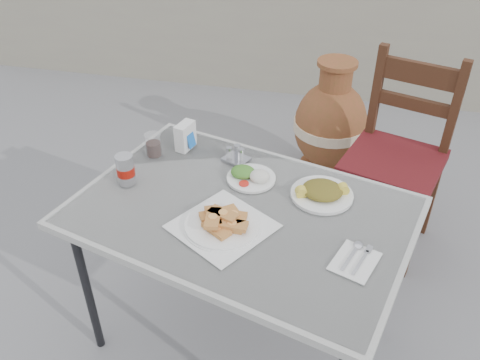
% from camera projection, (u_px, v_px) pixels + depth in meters
% --- Properties ---
extents(ground, '(80.00, 80.00, 0.00)m').
position_uv_depth(ground, '(267.00, 328.00, 2.27)').
color(ground, slate).
rests_on(ground, ground).
extents(cafe_table, '(1.36, 1.09, 0.72)m').
position_uv_depth(cafe_table, '(241.00, 219.00, 1.85)').
color(cafe_table, black).
rests_on(cafe_table, ground).
extents(pide_plate, '(0.41, 0.41, 0.06)m').
position_uv_depth(pide_plate, '(222.00, 220.00, 1.72)').
color(pide_plate, white).
rests_on(pide_plate, cafe_table).
extents(salad_rice_plate, '(0.19, 0.19, 0.05)m').
position_uv_depth(salad_rice_plate, '(251.00, 176.00, 1.96)').
color(salad_rice_plate, white).
rests_on(salad_rice_plate, cafe_table).
extents(salad_chopped_plate, '(0.23, 0.23, 0.05)m').
position_uv_depth(salad_chopped_plate, '(322.00, 192.00, 1.87)').
color(salad_chopped_plate, white).
rests_on(salad_chopped_plate, cafe_table).
extents(soda_can, '(0.07, 0.07, 0.12)m').
position_uv_depth(soda_can, '(126.00, 170.00, 1.91)').
color(soda_can, silver).
rests_on(soda_can, cafe_table).
extents(cola_glass, '(0.07, 0.07, 0.10)m').
position_uv_depth(cola_glass, '(153.00, 146.00, 2.08)').
color(cola_glass, white).
rests_on(cola_glass, cafe_table).
extents(napkin_holder, '(0.08, 0.11, 0.12)m').
position_uv_depth(napkin_holder, '(185.00, 136.00, 2.12)').
color(napkin_holder, white).
rests_on(napkin_holder, cafe_table).
extents(condiment_caddy, '(0.12, 0.11, 0.07)m').
position_uv_depth(condiment_caddy, '(236.00, 156.00, 2.06)').
color(condiment_caddy, '#B5B5BC').
rests_on(condiment_caddy, cafe_table).
extents(cutlery_napkin, '(0.17, 0.19, 0.01)m').
position_uv_depth(cutlery_napkin, '(356.00, 258.00, 1.61)').
color(cutlery_napkin, white).
rests_on(cutlery_napkin, cafe_table).
extents(chair, '(0.55, 0.55, 0.99)m').
position_uv_depth(chair, '(397.00, 155.00, 2.49)').
color(chair, black).
rests_on(chair, ground).
extents(terracotta_urn, '(0.44, 0.44, 0.77)m').
position_uv_depth(terracotta_urn, '(330.00, 126.00, 3.04)').
color(terracotta_urn, brown).
rests_on(terracotta_urn, ground).
extents(back_wall, '(6.00, 0.25, 1.20)m').
position_uv_depth(back_wall, '(328.00, 19.00, 3.90)').
color(back_wall, gray).
rests_on(back_wall, ground).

